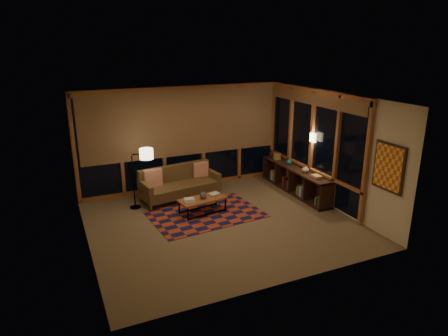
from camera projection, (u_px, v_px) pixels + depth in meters
name	position (u px, v px, depth m)	size (l,w,h in m)	color
floor	(221.00, 223.00, 8.67)	(5.50, 5.00, 0.01)	#74624A
ceiling	(221.00, 98.00, 7.85)	(5.50, 5.00, 0.01)	white
walls	(221.00, 163.00, 8.26)	(5.51, 5.01, 2.70)	beige
window_wall_back	(184.00, 139.00, 10.38)	(5.30, 0.16, 2.60)	brown
window_wall_right	(311.00, 144.00, 9.83)	(0.16, 3.70, 2.60)	brown
wall_art	(388.00, 167.00, 7.68)	(0.06, 0.74, 0.94)	#CA3F2B
wall_sconce	(313.00, 138.00, 9.62)	(0.12, 0.18, 0.22)	#FEE9B3
sofa	(180.00, 184.00, 9.90)	(1.93, 0.78, 0.79)	brown
pillow_left	(153.00, 178.00, 9.66)	(0.44, 0.15, 0.44)	red
pillow_right	(201.00, 170.00, 10.34)	(0.39, 0.13, 0.39)	red
area_rug	(206.00, 214.00, 9.09)	(2.45, 1.63, 0.01)	#A73C21
coffee_table	(203.00, 206.00, 9.12)	(1.08, 0.49, 0.36)	brown
book_stack_a	(189.00, 200.00, 8.88)	(0.23, 0.18, 0.07)	silver
book_stack_b	(214.00, 194.00, 9.26)	(0.22, 0.18, 0.04)	silver
ceramic_pot	(203.00, 195.00, 9.03)	(0.16, 0.16, 0.16)	black
floor_lamp	(133.00, 179.00, 9.25)	(0.48, 0.31, 1.44)	black
bookshelf	(295.00, 180.00, 10.34)	(0.40, 2.65, 0.66)	black
basket	(277.00, 156.00, 10.97)	(0.22, 0.22, 0.16)	olive
teal_bowl	(289.00, 162.00, 10.49)	(0.15, 0.15, 0.15)	#145E5D
vase	(305.00, 169.00, 9.85)	(0.18, 0.18, 0.19)	tan
shelf_book_stack	(317.00, 177.00, 9.47)	(0.19, 0.27, 0.08)	silver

